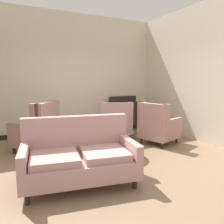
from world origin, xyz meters
name	(u,v)px	position (x,y,z in m)	size (l,w,h in m)	color
ground	(109,162)	(0.00, 0.00, 0.00)	(7.60, 7.60, 0.00)	#896B51
wall_back	(67,74)	(0.00, 2.69, 1.69)	(5.59, 0.08, 3.38)	beige
wall_right	(188,74)	(2.71, 0.81, 1.69)	(0.08, 3.77, 3.38)	beige
baseboard_back	(69,131)	(0.00, 2.64, 0.06)	(5.43, 0.03, 0.12)	black
coffee_table	(112,136)	(0.21, 0.29, 0.42)	(0.92, 0.92, 0.51)	black
porcelain_vase	(113,125)	(0.21, 0.23, 0.65)	(0.15, 0.15, 0.34)	#384C93
settee	(79,157)	(-0.75, -0.55, 0.40)	(1.76, 1.13, 0.97)	tan
armchair_near_window	(158,126)	(1.59, 0.58, 0.43)	(0.99, 0.95, 1.00)	tan
armchair_back_corner	(116,122)	(0.97, 1.53, 0.41)	(1.12, 1.13, 0.97)	tan
armchair_near_sideboard	(39,130)	(-1.04, 1.34, 0.45)	(1.12, 1.13, 1.07)	tan
sideboard	(125,114)	(1.75, 2.40, 0.48)	(0.96, 0.36, 1.02)	black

